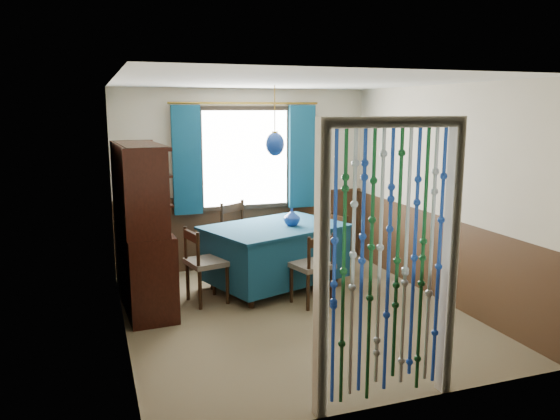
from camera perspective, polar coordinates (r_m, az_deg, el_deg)
name	(u,v)px	position (r m, az deg, el deg)	size (l,w,h in m)	color
floor	(295,313)	(6.14, 1.54, -10.75)	(4.00, 4.00, 0.00)	brown
ceiling	(296,82)	(5.72, 1.67, 13.25)	(4.00, 4.00, 0.00)	silver
wall_back	(245,179)	(7.68, -3.72, 3.22)	(3.60, 3.60, 0.00)	beige
wall_front	(393,247)	(4.04, 11.77, -3.77)	(3.60, 3.60, 0.00)	beige
wall_left	(120,213)	(5.44, -16.42, -0.28)	(4.00, 4.00, 0.00)	beige
wall_right	(439,194)	(6.65, 16.26, 1.66)	(4.00, 4.00, 0.00)	beige
wainscot_back	(246,232)	(7.80, -3.62, -2.26)	(3.60, 3.60, 0.00)	#3D2717
wainscot_front	(389,343)	(4.29, 11.28, -13.46)	(3.60, 3.60, 0.00)	#3D2717
wainscot_left	(125,287)	(5.62, -15.87, -7.79)	(4.00, 4.00, 0.00)	#3D2717
wainscot_right	(434,256)	(6.79, 15.83, -4.60)	(4.00, 4.00, 0.00)	#3D2717
window	(245,158)	(7.60, -3.64, 5.42)	(1.32, 0.12, 1.42)	black
doorway	(388,271)	(4.14, 11.24, -6.26)	(1.16, 0.12, 2.18)	silver
dining_table	(275,252)	(6.87, -0.53, -4.38)	(1.93, 1.62, 0.79)	navy
chair_near	(313,266)	(6.28, 3.49, -5.90)	(0.51, 0.49, 0.85)	black
chair_far	(242,236)	(7.46, -4.04, -2.73)	(0.65, 0.65, 0.98)	black
chair_left	(204,263)	(6.38, -7.90, -5.51)	(0.51, 0.52, 0.89)	black
chair_right	(332,242)	(7.50, 5.42, -3.35)	(0.48, 0.50, 0.81)	black
sideboard	(143,252)	(6.36, -14.13, -4.31)	(0.57, 1.44, 1.85)	black
pendant_lamp	(275,144)	(6.65, -0.55, 6.92)	(0.23, 0.23, 0.84)	olive
vase_table	(292,218)	(6.78, 1.25, -0.82)	(0.19, 0.19, 0.19)	navy
bowl_shelf	(149,199)	(5.87, -13.50, 1.08)	(0.21, 0.21, 0.05)	beige
vase_sideboard	(144,213)	(6.55, -13.99, -0.31)	(0.20, 0.20, 0.21)	beige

